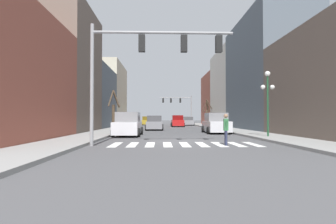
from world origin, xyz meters
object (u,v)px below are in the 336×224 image
object	(u,v)px
traffic_signal_far	(179,103)
car_parked_right_mid	(128,125)
street_lamp_right_corner	(268,90)
car_at_intersection	(154,123)
pedestrian_near_right_corner	(226,127)
car_parked_right_near	(177,121)
car_driving_toward_lane	(147,121)
street_tree_left_far	(114,110)
pedestrian_crossing_street	(218,120)
car_parked_right_far	(216,124)
traffic_signal_near	(146,55)
car_parked_left_mid	(188,121)
street_tree_right_near	(207,113)

from	to	relation	value
traffic_signal_far	car_parked_right_mid	size ratio (longest dim) A/B	1.30
street_lamp_right_corner	car_at_intersection	size ratio (longest dim) A/B	1.06
car_parked_right_mid	pedestrian_near_right_corner	xyz separation A→B (m)	(5.77, -7.18, 0.10)
car_parked_right_near	car_driving_toward_lane	distance (m)	10.25
car_parked_right_near	street_tree_left_far	size ratio (longest dim) A/B	0.97
pedestrian_crossing_street	street_tree_left_far	world-z (taller)	street_tree_left_far
car_parked_right_far	pedestrian_near_right_corner	distance (m)	10.46
street_tree_left_far	car_parked_right_near	bearing A→B (deg)	55.97
car_parked_right_far	street_tree_left_far	xyz separation A→B (m)	(-10.14, 5.71, 1.40)
traffic_signal_near	traffic_signal_far	size ratio (longest dim) A/B	1.17
traffic_signal_far	pedestrian_near_right_corner	size ratio (longest dim) A/B	3.82
traffic_signal_far	car_parked_right_near	world-z (taller)	traffic_signal_far
car_driving_toward_lane	car_parked_right_mid	world-z (taller)	car_parked_right_mid
traffic_signal_near	car_parked_right_far	world-z (taller)	traffic_signal_near
car_parked_left_mid	car_parked_right_mid	size ratio (longest dim) A/B	0.94
car_parked_left_mid	car_parked_right_mid	bearing A→B (deg)	164.59
traffic_signal_near	car_parked_right_mid	bearing A→B (deg)	103.54
street_lamp_right_corner	car_parked_left_mid	xyz separation A→B (m)	(-2.18, 30.21, -2.52)
pedestrian_near_right_corner	street_tree_left_far	world-z (taller)	street_tree_left_far
traffic_signal_near	street_tree_right_near	bearing A→B (deg)	74.67
traffic_signal_far	car_at_intersection	distance (m)	20.96
traffic_signal_far	street_lamp_right_corner	world-z (taller)	traffic_signal_far
car_driving_toward_lane	street_tree_left_far	size ratio (longest dim) A/B	0.98
car_parked_right_mid	pedestrian_near_right_corner	bearing A→B (deg)	-141.21
pedestrian_near_right_corner	car_parked_right_near	bearing A→B (deg)	-172.15
traffic_signal_near	car_parked_right_far	size ratio (longest dim) A/B	1.65
traffic_signal_near	car_parked_left_mid	bearing A→B (deg)	80.51
car_parked_right_near	traffic_signal_far	bearing A→B (deg)	-5.89
car_parked_right_mid	car_driving_toward_lane	bearing A→B (deg)	-0.04
car_parked_right_far	pedestrian_near_right_corner	world-z (taller)	car_parked_right_far
car_parked_right_far	car_driving_toward_lane	xyz separation A→B (m)	(-7.46, 26.17, -0.08)
street_lamp_right_corner	car_parked_left_mid	bearing A→B (deg)	94.12
car_driving_toward_lane	street_lamp_right_corner	bearing A→B (deg)	-163.22
traffic_signal_near	pedestrian_crossing_street	distance (m)	19.58
traffic_signal_far	pedestrian_crossing_street	distance (m)	19.71
street_lamp_right_corner	car_parked_right_near	world-z (taller)	street_lamp_right_corner
car_parked_left_mid	car_parked_right_far	world-z (taller)	car_parked_right_far
car_parked_left_mid	street_tree_left_far	size ratio (longest dim) A/B	1.02
car_parked_right_mid	pedestrian_crossing_street	size ratio (longest dim) A/B	2.71
traffic_signal_near	street_lamp_right_corner	world-z (taller)	traffic_signal_near
car_parked_right_near	street_lamp_right_corner	bearing A→B (deg)	-168.92
street_lamp_right_corner	car_parked_left_mid	distance (m)	30.39
car_parked_right_mid	pedestrian_near_right_corner	world-z (taller)	car_parked_right_mid
pedestrian_near_right_corner	street_tree_right_near	distance (m)	32.76
traffic_signal_near	car_driving_toward_lane	size ratio (longest dim) A/B	1.68
car_driving_toward_lane	car_parked_left_mid	bearing A→B (deg)	-104.53
street_lamp_right_corner	car_parked_right_mid	size ratio (longest dim) A/B	0.94
traffic_signal_far	street_tree_right_near	xyz separation A→B (m)	(4.53, -4.50, -1.86)
car_parked_right_mid	street_tree_left_far	distance (m)	9.35
car_parked_left_mid	street_tree_left_far	xyz separation A→B (m)	(-10.20, -18.50, 1.50)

